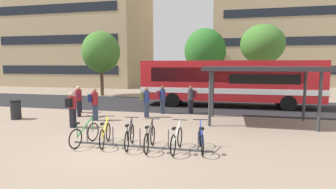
# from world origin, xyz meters

# --- Properties ---
(ground) EXTENTS (200.00, 200.00, 0.00)m
(ground) POSITION_xyz_m (0.00, 0.00, 0.00)
(ground) COLOR gray
(bus_lane_asphalt) EXTENTS (80.00, 7.20, 0.01)m
(bus_lane_asphalt) POSITION_xyz_m (0.00, 10.34, 0.00)
(bus_lane_asphalt) COLOR #232326
(bus_lane_asphalt) RESTS_ON ground
(city_bus) EXTENTS (12.05, 2.69, 3.20)m
(city_bus) POSITION_xyz_m (3.94, 10.34, 1.78)
(city_bus) COLOR red
(city_bus) RESTS_ON ground
(bike_rack) EXTENTS (5.16, 0.10, 0.70)m
(bike_rack) POSITION_xyz_m (0.85, 0.13, 0.09)
(bike_rack) COLOR #47474C
(bike_rack) RESTS_ON ground
(parked_bicycle_green_0) EXTENTS (0.52, 1.72, 0.99)m
(parked_bicycle_green_0) POSITION_xyz_m (-1.25, 0.01, 0.38)
(parked_bicycle_green_0) COLOR black
(parked_bicycle_green_0) RESTS_ON ground
(parked_bicycle_yellow_1) EXTENTS (0.59, 1.69, 0.99)m
(parked_bicycle_yellow_1) POSITION_xyz_m (-0.50, 0.14, 0.38)
(parked_bicycle_yellow_1) COLOR black
(parked_bicycle_yellow_1) RESTS_ON ground
(parked_bicycle_black_2) EXTENTS (0.52, 1.70, 0.99)m
(parked_bicycle_black_2) POSITION_xyz_m (0.46, 0.10, 0.38)
(parked_bicycle_black_2) COLOR black
(parked_bicycle_black_2) RESTS_ON ground
(parked_bicycle_black_3) EXTENTS (0.52, 1.72, 0.99)m
(parked_bicycle_black_3) POSITION_xyz_m (1.24, 0.02, 0.38)
(parked_bicycle_black_3) COLOR black
(parked_bicycle_black_3) RESTS_ON ground
(parked_bicycle_white_4) EXTENTS (0.52, 1.72, 0.99)m
(parked_bicycle_white_4) POSITION_xyz_m (2.19, 0.05, 0.38)
(parked_bicycle_white_4) COLOR black
(parked_bicycle_white_4) RESTS_ON ground
(parked_bicycle_blue_5) EXTENTS (0.52, 1.71, 0.99)m
(parked_bicycle_blue_5) POSITION_xyz_m (3.00, 0.24, 0.38)
(parked_bicycle_blue_5) COLOR black
(parked_bicycle_blue_5) RESTS_ON ground
(transit_shelter) EXTENTS (5.55, 3.14, 2.84)m
(transit_shelter) POSITION_xyz_m (5.41, 5.15, 2.65)
(transit_shelter) COLOR #38383D
(transit_shelter) RESTS_ON ground
(commuter_olive_pack_0) EXTENTS (0.60, 0.50, 1.71)m
(commuter_olive_pack_0) POSITION_xyz_m (-0.57, 5.34, 0.98)
(commuter_olive_pack_0) COLOR #2D3851
(commuter_olive_pack_0) RESTS_ON ground
(commuter_maroon_pack_1) EXTENTS (0.56, 0.60, 1.75)m
(commuter_maroon_pack_1) POSITION_xyz_m (-4.31, 4.68, 1.01)
(commuter_maroon_pack_1) COLOR black
(commuter_maroon_pack_1) RESTS_ON ground
(commuter_navy_pack_2) EXTENTS (0.60, 0.56, 1.70)m
(commuter_navy_pack_2) POSITION_xyz_m (-2.97, 3.96, 0.98)
(commuter_navy_pack_2) COLOR #2D3851
(commuter_navy_pack_2) RESTS_ON ground
(commuter_grey_pack_3) EXTENTS (0.37, 0.55, 1.60)m
(commuter_grey_pack_3) POSITION_xyz_m (-5.02, 5.83, 0.92)
(commuter_grey_pack_3) COLOR black
(commuter_grey_pack_3) RESTS_ON ground
(commuter_maroon_pack_4) EXTENTS (0.61, 0.54, 1.66)m
(commuter_maroon_pack_4) POSITION_xyz_m (1.73, 7.12, 0.96)
(commuter_maroon_pack_4) COLOR black
(commuter_maroon_pack_4) RESTS_ON ground
(commuter_black_pack_5) EXTENTS (0.35, 0.53, 1.68)m
(commuter_black_pack_5) POSITION_xyz_m (-3.19, 2.27, 0.97)
(commuter_black_pack_5) COLOR black
(commuter_black_pack_5) RESTS_ON ground
(commuter_maroon_pack_6) EXTENTS (0.59, 0.47, 1.68)m
(commuter_maroon_pack_6) POSITION_xyz_m (0.03, 6.64, 0.96)
(commuter_maroon_pack_6) COLOR #2D3851
(commuter_maroon_pack_6) RESTS_ON ground
(trash_bin) EXTENTS (0.55, 0.55, 1.03)m
(trash_bin) POSITION_xyz_m (-7.27, 3.33, 0.52)
(trash_bin) COLOR #232328
(trash_bin) RESTS_ON ground
(street_tree_0) EXTENTS (4.09, 4.09, 6.71)m
(street_tree_0) POSITION_xyz_m (6.99, 18.08, 4.83)
(street_tree_0) COLOR brown
(street_tree_0) RESTS_ON ground
(street_tree_1) EXTENTS (4.20, 4.20, 6.60)m
(street_tree_1) POSITION_xyz_m (1.54, 18.81, 4.31)
(street_tree_1) COLOR brown
(street_tree_1) RESTS_ON ground
(street_tree_2) EXTENTS (3.53, 3.53, 6.03)m
(street_tree_2) POSITION_xyz_m (-7.76, 14.39, 4.09)
(street_tree_2) COLOR brown
(street_tree_2) RESTS_ON ground
(building_left_wing) EXTENTS (18.78, 11.61, 18.88)m
(building_left_wing) POSITION_xyz_m (-17.27, 26.99, 9.44)
(building_left_wing) COLOR tan
(building_left_wing) RESTS_ON ground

